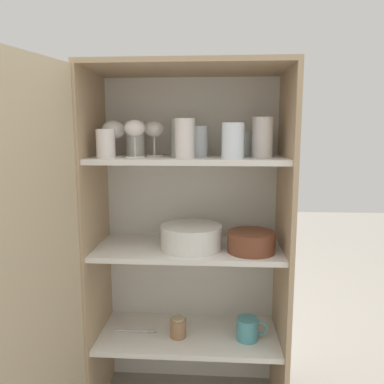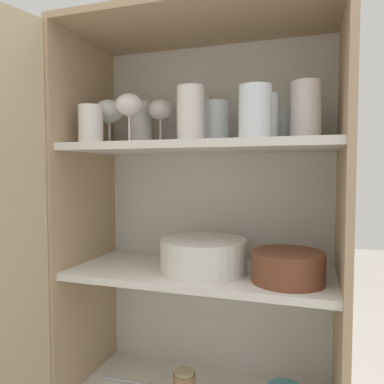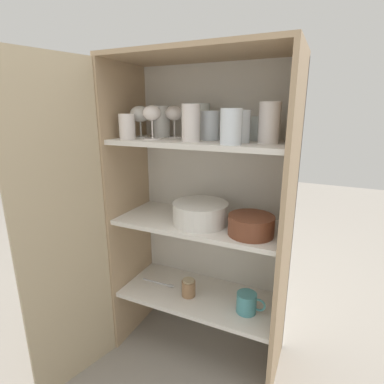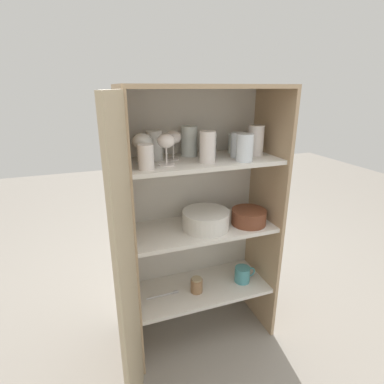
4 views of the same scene
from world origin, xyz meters
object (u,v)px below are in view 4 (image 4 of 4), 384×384
Objects in this scene: plate_stack_white at (206,219)px; coffee_mug_primary at (243,274)px; mixing_bowl_large at (249,216)px; storage_jar at (197,285)px.

plate_stack_white is 1.91× the size of coffee_mug_primary.
storage_jar is (-0.28, 0.02, -0.36)m from mixing_bowl_large.
storage_jar is (-0.27, 0.00, -0.00)m from coffee_mug_primary.
mixing_bowl_large reaches higher than storage_jar.
plate_stack_white is at bearing 12.41° from storage_jar.
plate_stack_white is 1.33× the size of mixing_bowl_large.
plate_stack_white reaches higher than mixing_bowl_large.
storage_jar is at bearing -167.59° from plate_stack_white.
mixing_bowl_large is 2.18× the size of storage_jar.
plate_stack_white reaches higher than storage_jar.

